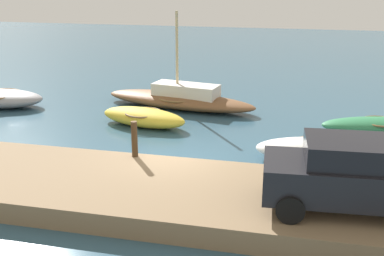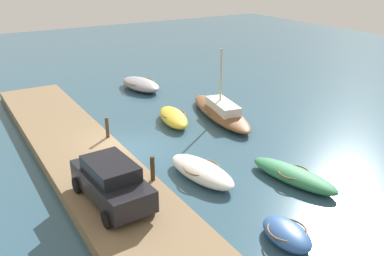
% 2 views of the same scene
% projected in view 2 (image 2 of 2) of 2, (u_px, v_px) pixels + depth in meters
% --- Properties ---
extents(ground_plane, '(84.00, 84.00, 0.00)m').
position_uv_depth(ground_plane, '(129.00, 150.00, 22.01)').
color(ground_plane, '#33566B').
extents(dock_platform, '(24.74, 3.90, 0.57)m').
position_uv_depth(dock_platform, '(82.00, 156.00, 20.73)').
color(dock_platform, '#846B4C').
rests_on(dock_platform, ground_plane).
extents(rowboat_green, '(4.60, 2.15, 0.62)m').
position_uv_depth(rowboat_green, '(293.00, 175.00, 18.84)').
color(rowboat_green, '#2D7A4C').
rests_on(rowboat_green, ground_plane).
extents(rowboat_yellow, '(3.92, 2.23, 0.72)m').
position_uv_depth(rowboat_yellow, '(173.00, 117.00, 25.52)').
color(rowboat_yellow, gold).
rests_on(rowboat_yellow, ground_plane).
extents(dinghy_blue, '(2.42, 1.62, 0.61)m').
position_uv_depth(dinghy_blue, '(287.00, 233.00, 14.87)').
color(dinghy_blue, '#2D569E').
rests_on(dinghy_blue, ground_plane).
extents(rowboat_white, '(4.18, 2.04, 0.71)m').
position_uv_depth(rowboat_white, '(202.00, 171.00, 19.10)').
color(rowboat_white, white).
rests_on(rowboat_white, ground_plane).
extents(motorboat_grey, '(4.38, 2.44, 0.79)m').
position_uv_depth(motorboat_grey, '(141.00, 84.00, 31.98)').
color(motorboat_grey, '#939399').
rests_on(motorboat_grey, ground_plane).
extents(sailboat_brown, '(7.48, 3.25, 4.32)m').
position_uv_depth(sailboat_brown, '(221.00, 111.00, 26.30)').
color(sailboat_brown, brown).
rests_on(sailboat_brown, ground_plane).
extents(mooring_post_west, '(0.18, 0.18, 1.10)m').
position_uv_depth(mooring_post_west, '(107.00, 127.00, 21.98)').
color(mooring_post_west, '#47331E').
rests_on(mooring_post_west, dock_platform).
extents(mooring_post_mid_west, '(0.19, 0.19, 1.09)m').
position_uv_depth(mooring_post_mid_west, '(153.00, 168.00, 17.74)').
color(mooring_post_mid_west, '#47331E').
rests_on(mooring_post_mid_west, dock_platform).
extents(parked_car, '(4.25, 2.16, 1.71)m').
position_uv_depth(parked_car, '(111.00, 181.00, 16.03)').
color(parked_car, black).
rests_on(parked_car, dock_platform).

